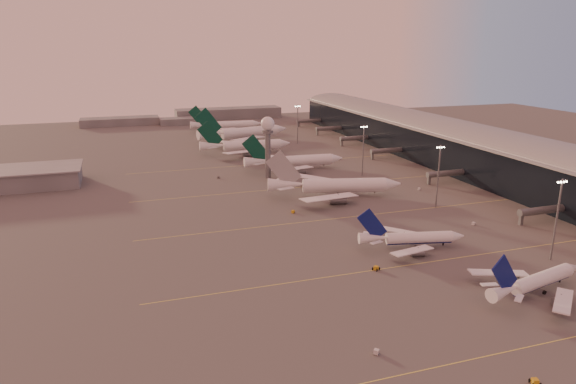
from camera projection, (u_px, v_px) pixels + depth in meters
name	position (u px, v px, depth m)	size (l,w,h in m)	color
ground	(376.00, 288.00, 135.56)	(700.00, 700.00, 0.00)	#4F4D4D
taxiway_markings	(378.00, 213.00, 195.70)	(180.00, 185.25, 0.02)	#ECDC53
terminal	(464.00, 148.00, 265.63)	(57.00, 362.00, 23.04)	black
radar_tower	(268.00, 135.00, 240.77)	(6.40, 6.40, 31.10)	slate
mast_a	(557.00, 216.00, 149.25)	(3.60, 0.56, 25.00)	slate
mast_b	(438.00, 174.00, 198.53)	(3.60, 0.56, 25.00)	slate
mast_c	(363.00, 148.00, 247.20)	(3.60, 0.56, 25.00)	slate
mast_d	(298.00, 123.00, 328.72)	(3.60, 0.56, 25.00)	slate
distant_horizon	(198.00, 116.00, 431.95)	(165.00, 37.50, 9.00)	slate
narrowbody_near	(536.00, 283.00, 131.54)	(35.68, 28.17, 14.13)	white
narrowbody_mid	(412.00, 240.00, 161.30)	(34.43, 27.18, 13.63)	white
widebody_white	(335.00, 188.00, 216.34)	(56.40, 44.66, 20.20)	white
greentail_a	(295.00, 163.00, 262.75)	(53.01, 42.70, 19.25)	white
greentail_b	(246.00, 147.00, 302.15)	(54.95, 44.29, 19.95)	white
greentail_c	(244.00, 135.00, 340.70)	(64.89, 51.86, 23.87)	white
greentail_d	(227.00, 126.00, 380.31)	(53.78, 43.31, 19.53)	white
gsv_truck_a	(377.00, 348.00, 106.49)	(5.29, 5.26, 2.22)	silver
gsv_tug_near	(535.00, 382.00, 96.77)	(3.22, 4.31, 1.10)	gold
gsv_catering_a	(576.00, 264.00, 145.66)	(5.12, 3.81, 3.84)	silver
gsv_tug_mid	(376.00, 268.00, 145.96)	(4.05, 4.54, 1.11)	gold
gsv_truck_b	(474.00, 222.00, 182.43)	(5.91, 4.00, 2.25)	silver
gsv_truck_c	(294.00, 210.00, 195.57)	(5.55, 5.07, 2.24)	gold
gsv_catering_b	(420.00, 186.00, 226.03)	(5.06, 3.05, 3.87)	silver
gsv_tug_far	(313.00, 182.00, 237.62)	(3.05, 3.50, 0.86)	silver
gsv_truck_d	(219.00, 176.00, 246.48)	(3.69, 5.58, 2.12)	#4F5153
gsv_tug_hangar	(339.00, 159.00, 286.15)	(3.26, 2.08, 0.90)	gold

